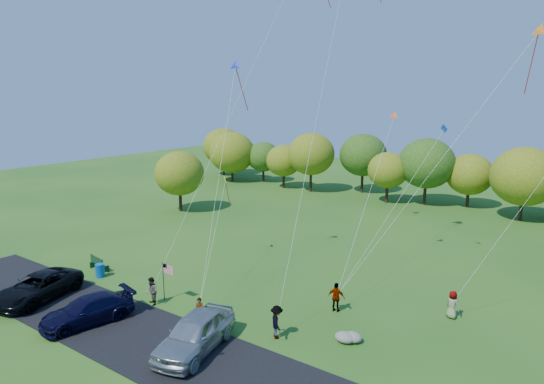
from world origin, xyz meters
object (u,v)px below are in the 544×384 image
(flyer_c, at_px, (277,322))
(park_bench, at_px, (98,263))
(flyer_b, at_px, (152,291))
(flyer_a, at_px, (199,310))
(minivan_dark, at_px, (38,287))
(trash_barrel, at_px, (100,271))
(minivan_silver, at_px, (195,333))
(flyer_e, at_px, (452,305))
(minivan_navy, at_px, (88,310))
(flyer_d, at_px, (336,297))

(flyer_c, xyz_separation_m, park_bench, (-17.22, 0.55, -0.36))
(flyer_b, xyz_separation_m, flyer_c, (8.98, 1.19, 0.03))
(flyer_c, bearing_deg, flyer_a, 56.77)
(minivan_dark, distance_m, trash_barrel, 4.86)
(minivan_silver, xyz_separation_m, flyer_a, (-2.11, 2.51, -0.28))
(flyer_e, relative_size, trash_barrel, 1.72)
(minivan_silver, distance_m, flyer_e, 15.42)
(flyer_c, distance_m, park_bench, 17.23)
(minivan_navy, bearing_deg, flyer_b, 88.52)
(minivan_silver, bearing_deg, flyer_c, 40.73)
(flyer_c, height_order, trash_barrel, flyer_c)
(flyer_b, bearing_deg, minivan_silver, 3.10)
(minivan_navy, bearing_deg, trash_barrel, 153.14)
(flyer_c, bearing_deg, minivan_dark, 60.70)
(park_bench, bearing_deg, trash_barrel, -20.32)
(minivan_navy, distance_m, flyer_d, 14.93)
(trash_barrel, bearing_deg, flyer_c, 0.80)
(park_bench, bearing_deg, flyer_c, 7.40)
(flyer_c, height_order, flyer_d, flyer_c)
(flyer_a, bearing_deg, trash_barrel, 156.23)
(flyer_b, bearing_deg, flyer_a, 24.70)
(minivan_dark, xyz_separation_m, flyer_a, (10.85, 3.87, -0.13))
(trash_barrel, bearing_deg, minivan_navy, -39.98)
(flyer_a, relative_size, flyer_d, 0.83)
(flyer_a, relative_size, flyer_b, 0.84)
(flyer_a, xyz_separation_m, flyer_b, (-4.22, 0.00, 0.14))
(minivan_dark, xyz_separation_m, minivan_silver, (12.96, 1.36, 0.15))
(minivan_navy, bearing_deg, flyer_c, 40.25)
(minivan_navy, height_order, park_bench, minivan_navy)
(flyer_d, bearing_deg, minivan_navy, 30.22)
(flyer_e, bearing_deg, flyer_d, 49.06)
(minivan_silver, relative_size, flyer_d, 3.11)
(flyer_b, relative_size, flyer_d, 0.98)
(minivan_dark, height_order, flyer_d, flyer_d)
(minivan_dark, relative_size, minivan_navy, 1.12)
(flyer_d, bearing_deg, park_bench, 1.46)
(flyer_c, distance_m, flyer_d, 5.00)
(flyer_b, distance_m, flyer_c, 9.06)
(flyer_e, bearing_deg, minivan_silver, 71.13)
(minivan_dark, xyz_separation_m, flyer_d, (16.69, 9.94, 0.03))
(minivan_navy, distance_m, flyer_b, 4.07)
(park_bench, bearing_deg, minivan_silver, -7.02)
(minivan_silver, xyz_separation_m, flyer_b, (-6.34, 2.51, -0.13))
(minivan_dark, xyz_separation_m, minivan_navy, (5.60, -0.06, -0.05))
(flyer_a, xyz_separation_m, flyer_c, (4.76, 1.19, 0.17))
(minivan_navy, relative_size, trash_barrel, 5.43)
(trash_barrel, bearing_deg, flyer_e, 20.00)
(minivan_silver, height_order, trash_barrel, minivan_silver)
(park_bench, bearing_deg, minivan_dark, -64.74)
(minivan_dark, bearing_deg, minivan_silver, -9.23)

